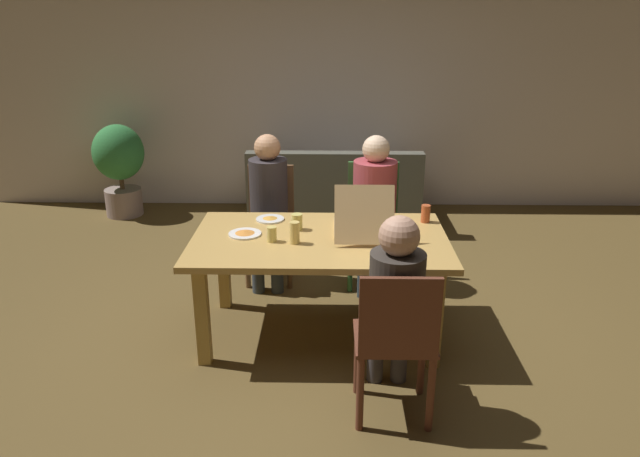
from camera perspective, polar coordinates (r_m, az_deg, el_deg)
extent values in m
plane|color=brown|center=(4.27, -0.03, -9.98)|extent=(20.00, 20.00, 0.00)
cube|color=silver|center=(6.79, 0.47, 13.38)|extent=(7.86, 0.12, 2.68)
cube|color=tan|center=(3.96, -0.03, -1.14)|extent=(1.71, 1.03, 0.04)
cube|color=#B58E43|center=(3.84, -11.26, -8.24)|extent=(0.08, 0.08, 0.68)
cube|color=#B58E43|center=(3.81, 11.07, -8.44)|extent=(0.08, 0.08, 0.68)
cube|color=#B58E43|center=(4.53, -9.25, -3.52)|extent=(0.08, 0.08, 0.68)
cube|color=#B58E43|center=(4.51, 9.44, -3.66)|extent=(0.08, 0.08, 0.68)
cylinder|color=brown|center=(4.82, -2.97, -3.24)|extent=(0.04, 0.04, 0.46)
cylinder|color=brown|center=(4.86, -7.01, -3.19)|extent=(0.04, 0.04, 0.46)
cylinder|color=brown|center=(5.17, -2.70, -1.60)|extent=(0.04, 0.04, 0.46)
cylinder|color=brown|center=(5.20, -6.46, -1.57)|extent=(0.04, 0.04, 0.46)
cube|color=brown|center=(4.92, -4.86, 0.19)|extent=(0.40, 0.43, 0.02)
cube|color=brown|center=(5.04, -4.72, 3.56)|extent=(0.38, 0.03, 0.46)
cylinder|color=#374049|center=(4.75, -4.18, -3.51)|extent=(0.10, 0.10, 0.48)
cylinder|color=#374049|center=(4.77, -6.02, -3.49)|extent=(0.10, 0.10, 0.48)
cube|color=#374049|center=(4.77, -5.05, 0.29)|extent=(0.28, 0.28, 0.11)
cylinder|color=#342E32|center=(4.82, -4.97, 3.71)|extent=(0.31, 0.31, 0.51)
sphere|color=tan|center=(4.74, -5.10, 7.77)|extent=(0.21, 0.21, 0.21)
cylinder|color=brown|center=(3.56, 3.63, -12.42)|extent=(0.04, 0.04, 0.46)
cylinder|color=brown|center=(3.60, 9.77, -12.33)|extent=(0.04, 0.04, 0.46)
cylinder|color=brown|center=(3.28, 3.88, -15.57)|extent=(0.04, 0.04, 0.46)
cylinder|color=brown|center=(3.32, 10.62, -15.42)|extent=(0.04, 0.04, 0.46)
cube|color=brown|center=(3.31, 7.16, -10.46)|extent=(0.44, 0.39, 0.02)
cube|color=brown|center=(3.04, 7.69, -8.48)|extent=(0.41, 0.03, 0.44)
cylinder|color=#423D3F|center=(3.67, 5.38, -11.18)|extent=(0.10, 0.10, 0.48)
cylinder|color=#423D3F|center=(3.69, 7.68, -11.15)|extent=(0.10, 0.10, 0.48)
cube|color=#423D3F|center=(3.41, 6.94, -8.26)|extent=(0.26, 0.31, 0.11)
cylinder|color=#362F2A|center=(3.17, 7.38, -6.09)|extent=(0.29, 0.29, 0.44)
sphere|color=tan|center=(3.05, 7.64, -0.73)|extent=(0.22, 0.22, 0.22)
cylinder|color=#356F34|center=(4.79, 7.49, -3.55)|extent=(0.04, 0.04, 0.46)
cylinder|color=#356F34|center=(4.77, 2.93, -3.54)|extent=(0.04, 0.04, 0.46)
cylinder|color=#356F34|center=(5.12, 7.08, -1.97)|extent=(0.04, 0.04, 0.46)
cylinder|color=#356F34|center=(5.09, 2.81, -1.96)|extent=(0.04, 0.04, 0.46)
cube|color=#356F34|center=(4.85, 5.17, -0.13)|extent=(0.44, 0.41, 0.02)
cube|color=#356F34|center=(4.94, 5.12, 3.52)|extent=(0.42, 0.03, 0.51)
cylinder|color=#2C3841|center=(4.69, 6.35, -3.93)|extent=(0.10, 0.10, 0.48)
cylinder|color=#2C3841|center=(4.67, 4.25, -3.93)|extent=(0.10, 0.10, 0.48)
cube|color=#2C3841|center=(4.69, 5.31, -0.06)|extent=(0.31, 0.29, 0.11)
cylinder|color=#A03B43|center=(4.75, 5.29, 3.45)|extent=(0.35, 0.35, 0.51)
sphere|color=beige|center=(4.66, 5.42, 7.62)|extent=(0.22, 0.22, 0.22)
cube|color=tan|center=(4.09, 4.04, -0.01)|extent=(0.38, 0.38, 0.02)
cylinder|color=#BF9442|center=(4.08, 4.05, 0.22)|extent=(0.34, 0.34, 0.01)
cube|color=tan|center=(3.78, 4.30, 1.33)|extent=(0.38, 0.15, 0.36)
cylinder|color=white|center=(4.03, -7.24, -0.51)|extent=(0.22, 0.22, 0.01)
cone|color=orange|center=(4.03, -7.25, -0.32)|extent=(0.13, 0.13, 0.02)
cylinder|color=white|center=(4.30, -4.83, 0.91)|extent=(0.20, 0.20, 0.01)
cone|color=gold|center=(4.29, -4.84, 1.09)|extent=(0.10, 0.10, 0.02)
cylinder|color=#DAC466|center=(3.88, -4.66, -0.55)|extent=(0.06, 0.06, 0.10)
cylinder|color=#E1C066|center=(3.83, -2.46, -0.40)|extent=(0.06, 0.06, 0.15)
cylinder|color=#BE5029|center=(4.29, 10.14, 1.42)|extent=(0.06, 0.06, 0.13)
cylinder|color=#D9CA67|center=(4.08, -2.24, 0.64)|extent=(0.08, 0.08, 0.11)
cube|color=#535347|center=(6.35, 1.37, 2.52)|extent=(1.76, 0.86, 0.44)
cube|color=#535347|center=(5.89, 1.41, 5.41)|extent=(1.76, 0.16, 0.41)
cube|color=#535347|center=(6.30, -5.73, 5.23)|extent=(0.20, 0.82, 0.18)
cube|color=#535347|center=(6.31, 8.50, 5.14)|extent=(0.20, 0.82, 0.18)
cylinder|color=gray|center=(6.95, -18.35, 2.46)|extent=(0.40, 0.40, 0.30)
cylinder|color=brown|center=(6.89, -18.57, 4.41)|extent=(0.05, 0.05, 0.20)
ellipsoid|color=#338441|center=(6.81, -18.87, 6.96)|extent=(0.55, 0.55, 0.60)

